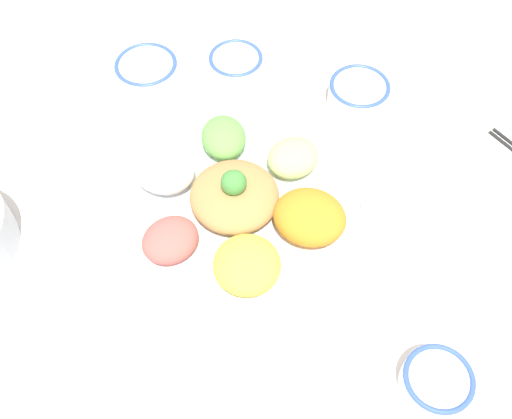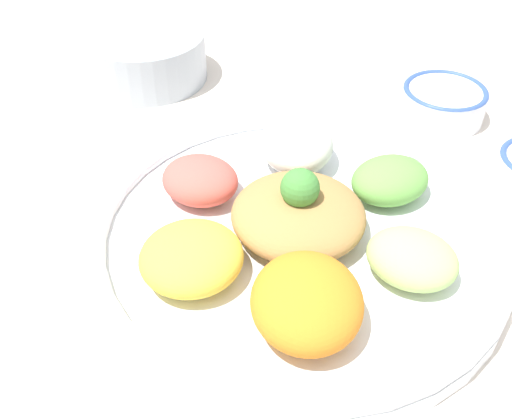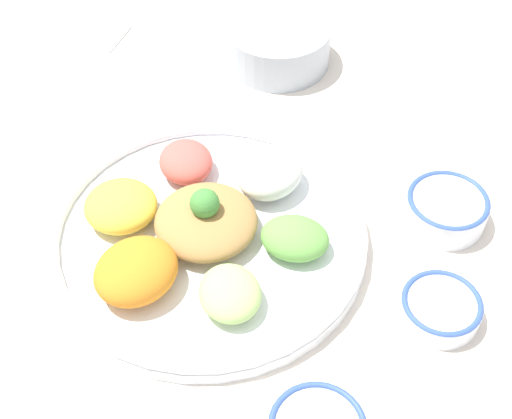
{
  "view_description": "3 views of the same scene",
  "coord_description": "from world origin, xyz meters",
  "views": [
    {
      "loc": [
        -0.18,
        0.49,
        0.77
      ],
      "look_at": [
        -0.06,
        0.03,
        0.05
      ],
      "focal_mm": 42.0,
      "sensor_mm": 36.0,
      "label": 1
    },
    {
      "loc": [
        -0.45,
        0.09,
        0.43
      ],
      "look_at": [
        0.0,
        0.05,
        0.04
      ],
      "focal_mm": 42.0,
      "sensor_mm": 36.0,
      "label": 2
    },
    {
      "loc": [
        -0.45,
        -0.41,
        0.73
      ],
      "look_at": [
        0.03,
        -0.03,
        0.05
      ],
      "focal_mm": 50.0,
      "sensor_mm": 36.0,
      "label": 3
    }
  ],
  "objects": [
    {
      "name": "sauce_bowl_red",
      "position": [
        0.21,
        -0.21,
        0.02
      ],
      "size": [
        0.11,
        0.11,
        0.04
      ],
      "color": "white",
      "rests_on": "ground_plane"
    },
    {
      "name": "side_serving_bowl",
      "position": [
        0.36,
        0.18,
        0.04
      ],
      "size": [
        0.17,
        0.17,
        0.07
      ],
      "color": "#A8B2BC",
      "rests_on": "ground_plane"
    },
    {
      "name": "salad_platter",
      "position": [
        -0.02,
        0.02,
        0.03
      ],
      "size": [
        0.42,
        0.42,
        0.1
      ],
      "color": "white",
      "rests_on": "ground_plane"
    },
    {
      "name": "ground_plane",
      "position": [
        0.0,
        0.0,
        0.0
      ],
      "size": [
        2.4,
        2.4,
        0.0
      ],
      "primitive_type": "plane",
      "color": "silver"
    }
  ]
}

